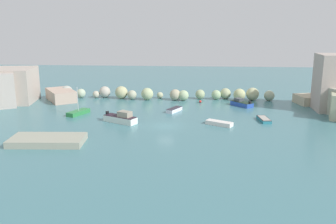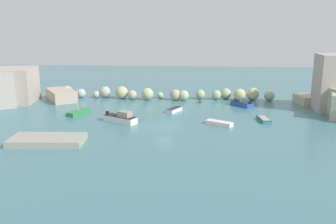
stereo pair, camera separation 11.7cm
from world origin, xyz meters
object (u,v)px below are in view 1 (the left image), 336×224
Objects in this scene: channel_buoy at (200,102)px; moored_boat_0 at (241,103)px; stone_dock at (48,140)px; moored_boat_3 at (264,119)px; moored_boat_5 at (174,110)px; moored_boat_1 at (121,118)px; moored_boat_4 at (219,123)px; moored_boat_2 at (78,112)px.

moored_boat_0 is at bearing -16.93° from channel_buoy.
moored_boat_3 is at bearing 24.10° from stone_dock.
moored_boat_5 is at bearing -121.03° from channel_buoy.
moored_boat_5 is at bearing 73.08° from moored_boat_0.
moored_boat_1 is (-20.65, -13.52, 0.19)m from moored_boat_0.
stone_dock is at bearing -125.66° from moored_boat_4.
moored_boat_2 reaches higher than channel_buoy.
moored_boat_2 reaches higher than stone_dock.
stone_dock reaches higher than moored_boat_5.
stone_dock is 15.81m from moored_boat_2.
moored_boat_2 is 1.20× the size of moored_boat_3.
moored_boat_3 is 1.04× the size of moored_boat_5.
stone_dock is 33.56m from moored_boat_3.
moored_boat_1 is at bearing 161.77° from moored_boat_5.
moored_boat_4 reaches higher than channel_buoy.
moored_boat_1 is 9.68m from moored_boat_2.
moored_boat_5 reaches higher than moored_boat_3.
stone_dock is at bearing -153.64° from moored_boat_2.
channel_buoy is 0.11× the size of moored_boat_0.
channel_buoy is at bearing -149.59° from moored_boat_3.
moored_boat_2 is at bearing 179.09° from moored_boat_1.
moored_boat_1 reaches higher than moored_boat_4.
stone_dock is at bearing -127.18° from channel_buoy.
stone_dock is 2.22× the size of moored_boat_4.
moored_boat_1 reaches higher than channel_buoy.
moored_boat_5 is at bearing 161.44° from moored_boat_4.
moored_boat_1 is at bearing 82.60° from moored_boat_0.
moored_boat_3 is 15.86m from moored_boat_5.
moored_boat_5 is (-14.91, 5.39, 0.07)m from moored_boat_3.
channel_buoy is 16.55m from moored_boat_4.
moored_boat_4 is 1.11× the size of moored_boat_5.
moored_boat_4 is at bearing -78.58° from moored_boat_2.
moored_boat_2 is (-21.29, -11.21, 0.13)m from channel_buoy.
moored_boat_0 is at bearing -174.92° from moored_boat_3.
moored_boat_5 is (8.07, 8.00, -0.37)m from moored_boat_1.
channel_buoy is at bearing -38.82° from moored_boat_2.
moored_boat_0 is 11.15m from moored_boat_3.
stone_dock is 19.39× the size of channel_buoy.
channel_buoy is at bearing 52.82° from stone_dock.
moored_boat_4 reaches higher than moored_boat_3.
moored_boat_3 is (30.64, 13.71, -0.16)m from stone_dock.
moored_boat_1 is at bearing -95.58° from moored_boat_2.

